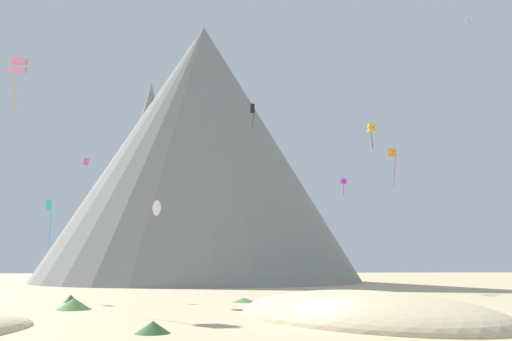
{
  "coord_description": "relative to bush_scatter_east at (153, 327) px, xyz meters",
  "views": [
    {
      "loc": [
        -7.64,
        -30.02,
        3.31
      ],
      "look_at": [
        3.66,
        43.62,
        16.04
      ],
      "focal_mm": 38.79,
      "sensor_mm": 36.0,
      "label": 1
    }
  ],
  "objects": [
    {
      "name": "kite_rainbow_mid",
      "position": [
        -8.89,
        35.0,
        14.46
      ],
      "size": [
        0.61,
        0.35,
        0.91
      ],
      "rotation": [
        0.0,
        0.0,
        2.39
      ],
      "color": "#E5668C"
    },
    {
      "name": "kite_black_high",
      "position": [
        13.72,
        59.84,
        28.38
      ],
      "size": [
        0.79,
        0.63,
        4.27
      ],
      "rotation": [
        0.0,
        0.0,
        2.76
      ],
      "color": "black"
    },
    {
      "name": "bush_low_patch",
      "position": [
        -6.27,
        15.54,
        0.13
      ],
      "size": [
        3.79,
        3.79,
        0.85
      ],
      "primitive_type": "cone",
      "rotation": [
        0.0,
        0.0,
        0.81
      ],
      "color": "#568442",
      "rests_on": "ground_plane"
    },
    {
      "name": "kite_violet_mid",
      "position": [
        23.63,
        42.92,
        14.17
      ],
      "size": [
        0.84,
        0.9,
        2.48
      ],
      "rotation": [
        0.0,
        0.0,
        3.25
      ],
      "color": "purple"
    },
    {
      "name": "kite_cyan_low",
      "position": [
        -11.15,
        28.44,
        7.89
      ],
      "size": [
        0.63,
        0.48,
        4.73
      ],
      "rotation": [
        0.0,
        0.0,
        2.86
      ],
      "color": "#33BCDB"
    },
    {
      "name": "kite_white_low",
      "position": [
        -0.66,
        21.93,
        8.06
      ],
      "size": [
        1.01,
        1.38,
        1.42
      ],
      "rotation": [
        0.0,
        0.0,
        4.17
      ],
      "color": "white"
    },
    {
      "name": "kite_gold_mid",
      "position": [
        30.85,
        50.56,
        23.68
      ],
      "size": [
        1.06,
        1.1,
        3.89
      ],
      "rotation": [
        0.0,
        0.0,
        3.13
      ],
      "color": "gold"
    },
    {
      "name": "kite_pink_mid",
      "position": [
        -14.19,
        25.56,
        22.01
      ],
      "size": [
        1.38,
        1.5,
        6.11
      ],
      "rotation": [
        0.0,
        0.0,
        0.05
      ],
      "color": "pink"
    },
    {
      "name": "bush_near_right",
      "position": [
        -7.86,
        23.57,
        0.06
      ],
      "size": [
        1.5,
        1.5,
        0.72
      ],
      "primitive_type": "cone",
      "rotation": [
        0.0,
        0.0,
        1.43
      ],
      "color": "#477238",
      "rests_on": "ground_plane"
    },
    {
      "name": "bush_ridge_crest",
      "position": [
        7.38,
        21.95,
        -0.1
      ],
      "size": [
        3.11,
        3.11,
        0.4
      ],
      "primitive_type": "cone",
      "rotation": [
        0.0,
        0.0,
        2.57
      ],
      "color": "#568442",
      "rests_on": "ground_plane"
    },
    {
      "name": "bush_mid_center",
      "position": [
        13.32,
        -0.04,
        0.01
      ],
      "size": [
        1.48,
        1.48,
        0.62
      ],
      "primitive_type": "cone",
      "rotation": [
        0.0,
        0.0,
        3.17
      ],
      "color": "#568442",
      "rests_on": "ground_plane"
    },
    {
      "name": "kite_orange_mid",
      "position": [
        26.71,
        33.12,
        16.13
      ],
      "size": [
        1.16,
        1.15,
        4.57
      ],
      "rotation": [
        0.0,
        0.0,
        1.03
      ],
      "color": "orange"
    },
    {
      "name": "kite_teal_high",
      "position": [
        34.68,
        27.99,
        31.0
      ],
      "size": [
        0.51,
        0.54,
        0.76
      ],
      "rotation": [
        0.0,
        0.0,
        0.19
      ],
      "color": "teal"
    },
    {
      "name": "bush_far_left",
      "position": [
        12.14,
        8.22,
        0.1
      ],
      "size": [
        1.8,
        1.8,
        0.79
      ],
      "primitive_type": "cone",
      "rotation": [
        0.0,
        0.0,
        4.87
      ],
      "color": "#477238",
      "rests_on": "ground_plane"
    },
    {
      "name": "bush_scatter_east",
      "position": [
        0.0,
        0.0,
        0.0
      ],
      "size": [
        1.98,
        1.98,
        0.6
      ],
      "primitive_type": "cone",
      "rotation": [
        0.0,
        0.0,
        1.68
      ],
      "color": "#386633",
      "rests_on": "ground_plane"
    },
    {
      "name": "rock_massif",
      "position": [
        5.6,
        83.19,
        25.19
      ],
      "size": [
        83.11,
        83.11,
        53.16
      ],
      "color": "gray",
      "rests_on": "ground_plane"
    },
    {
      "name": "ground_plane",
      "position": [
        8.4,
        1.7,
        -0.3
      ],
      "size": [
        400.0,
        400.0,
        0.0
      ],
      "primitive_type": "plane",
      "color": "#C6B284"
    },
    {
      "name": "dune_foreground_left",
      "position": [
        12.7,
        5.96,
        -0.3
      ],
      "size": [
        19.21,
        24.5,
        3.42
      ],
      "primitive_type": "ellipsoid",
      "rotation": [
        0.0,
        0.0,
        1.91
      ],
      "color": "#CCBA8E",
      "rests_on": "ground_plane"
    }
  ]
}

